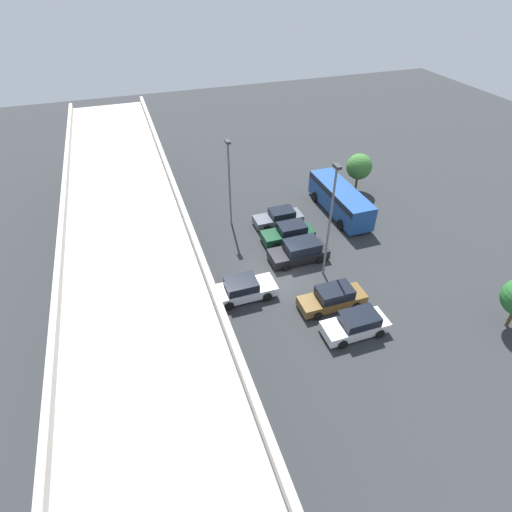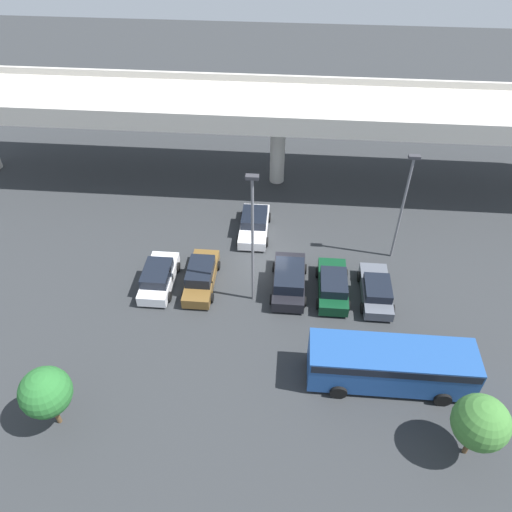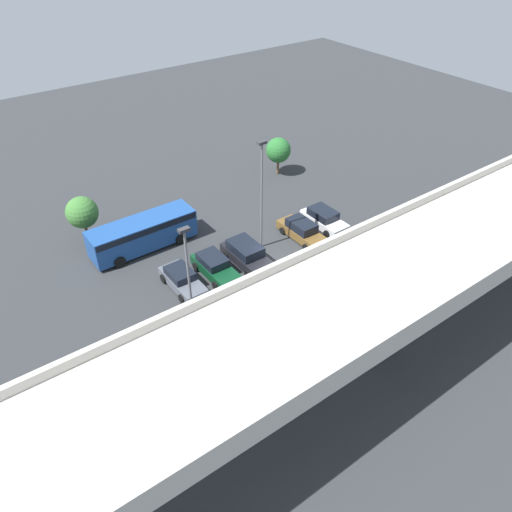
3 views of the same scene
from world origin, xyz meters
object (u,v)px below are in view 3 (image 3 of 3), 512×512
parked_car_3 (247,254)px  parked_car_2 (322,279)px  parked_car_1 (302,231)px  shuttle_bus (143,232)px  tree_front_right (82,212)px  parked_car_0 (324,219)px  parked_car_4 (215,267)px  lamp_post_mid_lot (262,189)px  lamp_post_near_aisle (188,273)px  parked_car_5 (182,280)px  tree_front_left (278,150)px

parked_car_3 → parked_car_2: bearing=25.7°
parked_car_1 → shuttle_bus: size_ratio=0.56×
parked_car_1 → parked_car_3: size_ratio=1.01×
shuttle_bus → tree_front_right: tree_front_right is taller
parked_car_0 → parked_car_1: size_ratio=0.91×
parked_car_4 → lamp_post_mid_lot: bearing=99.9°
parked_car_2 → lamp_post_near_aisle: (9.69, -1.85, 3.94)m
parked_car_1 → parked_car_5: size_ratio=1.08×
parked_car_4 → parked_car_3: bearing=85.7°
parked_car_3 → lamp_post_near_aisle: (6.98, 3.78, 3.85)m
lamp_post_near_aisle → tree_front_left: (-18.22, -14.18, -2.06)m
parked_car_3 → tree_front_left: bearing=132.8°
parked_car_1 → parked_car_3: 5.67m
parked_car_0 → lamp_post_mid_lot: (6.17, -0.71, 4.56)m
parked_car_0 → parked_car_5: bearing=-90.0°
parked_car_2 → parked_car_5: bearing=53.8°
parked_car_3 → parked_car_5: bearing=-93.9°
parked_car_2 → parked_car_5: 10.15m
parked_car_1 → shuttle_bus: (11.19, -6.49, 0.80)m
lamp_post_near_aisle → parked_car_3: bearing=-151.6°
parked_car_4 → parked_car_1: bearing=89.0°
parked_car_2 → lamp_post_near_aisle: size_ratio=0.58×
parked_car_3 → tree_front_right: tree_front_right is taller
parked_car_1 → shuttle_bus: shuttle_bus is taller
parked_car_3 → parked_car_4: bearing=-94.3°
parked_car_0 → parked_car_2: (5.68, 5.99, -0.01)m
parked_car_2 → parked_car_5: (8.20, -5.99, -0.05)m
parked_car_0 → parked_car_3: 8.40m
parked_car_0 → tree_front_right: size_ratio=1.11×
parked_car_3 → shuttle_bus: 8.61m
parked_car_1 → tree_front_left: bearing=151.7°
tree_front_left → lamp_post_near_aisle: bearing=37.9°
lamp_post_mid_lot → parked_car_4: bearing=9.9°
shuttle_bus → lamp_post_mid_lot: lamp_post_mid_lot is taller
parked_car_3 → lamp_post_mid_lot: (-2.22, -1.08, 4.49)m
parked_car_0 → parked_car_1: 2.74m
parked_car_4 → lamp_post_mid_lot: lamp_post_mid_lot is taller
shuttle_bus → tree_front_left: size_ratio=2.24×
parked_car_2 → tree_front_right: 19.80m
parked_car_5 → shuttle_bus: bearing=-179.6°
parked_car_0 → tree_front_right: bearing=-120.0°
lamp_post_mid_lot → lamp_post_near_aisle: bearing=27.8°
lamp_post_near_aisle → tree_front_left: bearing=-142.1°
lamp_post_near_aisle → lamp_post_mid_lot: 10.43m
lamp_post_mid_lot → tree_front_left: size_ratio=2.38×
shuttle_bus → tree_front_left: 17.23m
parked_car_1 → lamp_post_near_aisle: size_ratio=0.61×
parked_car_3 → lamp_post_mid_lot: size_ratio=0.52×
shuttle_bus → lamp_post_near_aisle: lamp_post_near_aisle is taller
lamp_post_near_aisle → tree_front_right: lamp_post_near_aisle is taller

